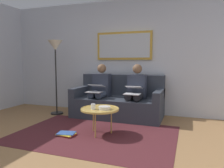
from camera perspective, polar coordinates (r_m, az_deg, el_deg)
name	(u,v)px	position (r m, az deg, el deg)	size (l,w,h in m)	color
ground_plane	(67,159)	(2.97, -11.80, -18.87)	(6.00, 5.20, 0.10)	olive
wall_rear	(125,57)	(5.09, 3.45, 7.15)	(6.00, 0.12, 2.60)	#B7BCC6
area_rug	(95,134)	(3.65, -4.64, -13.07)	(2.60, 1.80, 0.01)	#4C1E23
couch	(118,102)	(4.71, 1.72, -4.80)	(1.89, 0.90, 0.90)	#2D333D
framed_mirror	(124,46)	(5.02, 3.16, 10.03)	(1.30, 0.05, 0.64)	#B7892D
coffee_table	(100,109)	(3.55, -3.21, -6.69)	(0.63, 0.63, 0.44)	tan
cup	(93,107)	(3.48, -4.98, -5.97)	(0.07, 0.07, 0.09)	silver
bowl	(104,108)	(3.47, -2.00, -6.32)	(0.19, 0.19, 0.05)	beige
person_left	(136,90)	(4.49, 6.36, -1.54)	(0.38, 0.58, 1.14)	#2D3342
laptop_white	(133,90)	(4.26, 5.61, -1.63)	(0.31, 0.37, 0.16)	white
person_right	(100,88)	(4.74, -3.16, -1.12)	(0.38, 0.58, 1.14)	#2D3342
laptop_silver	(96,88)	(4.52, -4.35, -1.17)	(0.31, 0.37, 0.16)	silver
magazine_stack	(66,134)	(3.66, -12.00, -12.78)	(0.31, 0.26, 0.04)	red
standing_lamp	(55,53)	(5.02, -14.73, 7.80)	(0.32, 0.32, 1.66)	black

